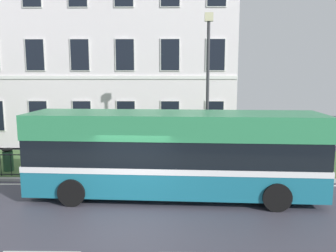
# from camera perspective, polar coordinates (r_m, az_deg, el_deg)

# --- Properties ---
(ground_plane) EXTENTS (60.00, 56.00, 0.18)m
(ground_plane) POSITION_cam_1_polar(r_m,az_deg,el_deg) (11.88, -5.88, -13.75)
(ground_plane) COLOR #423F4C
(georgian_townhouse) EXTENTS (15.98, 10.82, 13.52)m
(georgian_townhouse) POSITION_cam_1_polar(r_m,az_deg,el_deg) (25.76, -8.53, 13.84)
(georgian_townhouse) COLOR white
(georgian_townhouse) RESTS_ON ground_plane
(iron_verge_railing) EXTENTS (19.44, 0.04, 0.97)m
(iron_verge_railing) POSITION_cam_1_polar(r_m,az_deg,el_deg) (15.32, -14.76, -6.34)
(iron_verge_railing) COLOR black
(iron_verge_railing) RESTS_ON ground_plane
(single_decker_bus) EXTENTS (10.66, 2.97, 3.14)m
(single_decker_bus) POSITION_cam_1_polar(r_m,az_deg,el_deg) (12.50, 1.08, -4.54)
(single_decker_bus) COLOR #1A6A82
(single_decker_bus) RESTS_ON ground_plane
(street_lamp_post) EXTENTS (0.36, 0.24, 7.03)m
(street_lamp_post) POSITION_cam_1_polar(r_m,az_deg,el_deg) (15.38, 6.66, 7.16)
(street_lamp_post) COLOR #333338
(street_lamp_post) RESTS_ON ground_plane
(litter_bin) EXTENTS (0.46, 0.46, 1.06)m
(litter_bin) POSITION_cam_1_polar(r_m,az_deg,el_deg) (17.33, -25.18, -5.05)
(litter_bin) COLOR #23472D
(litter_bin) RESTS_ON ground_plane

